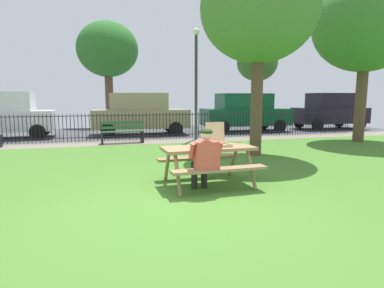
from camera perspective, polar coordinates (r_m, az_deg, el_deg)
The scene contains 18 objects.
ground at distance 7.43m, azimuth -6.10°, elevation -5.36°, with size 28.00×12.35×0.02m, color #467A2A.
cobblestone_walkway at distance 12.78m, azimuth -10.11°, elevation 0.29°, with size 28.00×1.40×0.01m, color gray.
street_asphalt at distance 16.48m, azimuth -11.34°, elevation 2.00°, with size 28.00×6.07×0.01m, color #424247.
picnic_table_foreground at distance 6.37m, azimuth 2.90°, elevation -2.02°, with size 1.85×1.54×0.79m.
pizza_box_open at distance 6.48m, azimuth 4.59°, elevation 0.48°, with size 0.43×0.46×0.47m.
pizza_slice_on_table at distance 6.30m, azimuth 1.99°, elevation -0.48°, with size 0.22×0.19×0.02m.
adult_at_table at distance 5.82m, azimuth 2.32°, elevation -2.41°, with size 0.62×0.60×1.19m.
iron_fence_streetside at distance 13.41m, azimuth -10.45°, elevation 3.09°, with size 21.25×0.03×1.11m.
park_bench_center at distance 12.56m, azimuth -12.22°, elevation 2.02°, with size 1.63×0.60×0.85m.
lamp_post_walkway at distance 13.41m, azimuth 0.73°, elevation 12.39°, with size 0.28×0.28×4.49m.
tree_near_table at distance 10.11m, azimuth 11.81°, elevation 22.24°, with size 3.38×3.38×5.76m.
tree_midground_left at distance 14.58m, azimuth 28.49°, elevation 18.09°, with size 3.97×3.97×6.29m.
parked_car_left at distance 15.73m, azimuth -30.14°, elevation 4.48°, with size 3.94×1.91×1.98m.
parked_car_center at distance 15.31m, azimuth -9.15°, elevation 5.39°, with size 4.48×2.08×1.94m.
parked_car_right at distance 16.75m, azimuth 9.33°, elevation 5.62°, with size 4.44×2.00×1.94m.
parked_car_far_right at distance 19.45m, azimuth 23.23°, elevation 5.43°, with size 3.95×1.92×1.98m.
far_tree_midleft at distance 21.28m, azimuth -14.70°, elevation 15.78°, with size 3.73×3.73×6.36m.
far_tree_center at distance 23.70m, azimuth 11.47°, elevation 13.81°, with size 2.83×2.83×5.43m.
Camera 1 is at (-1.15, -4.96, 1.73)m, focal length 30.12 mm.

